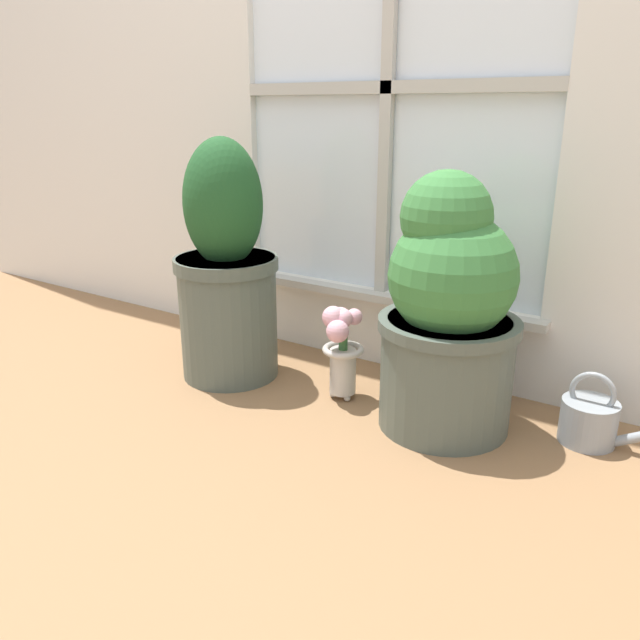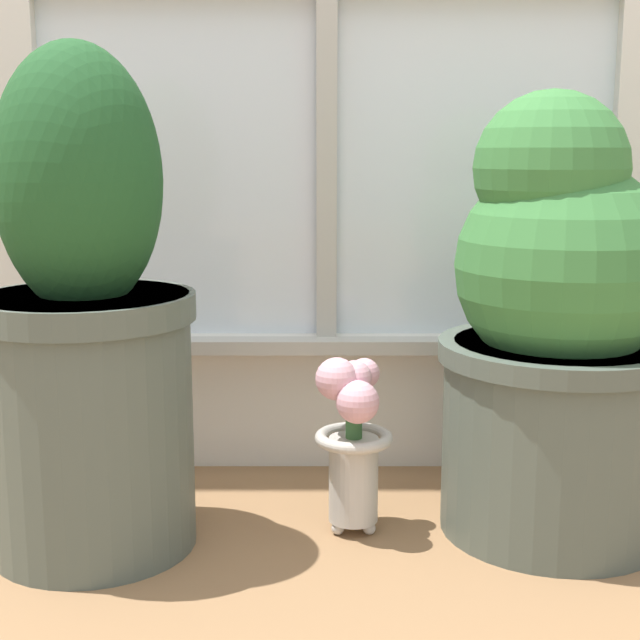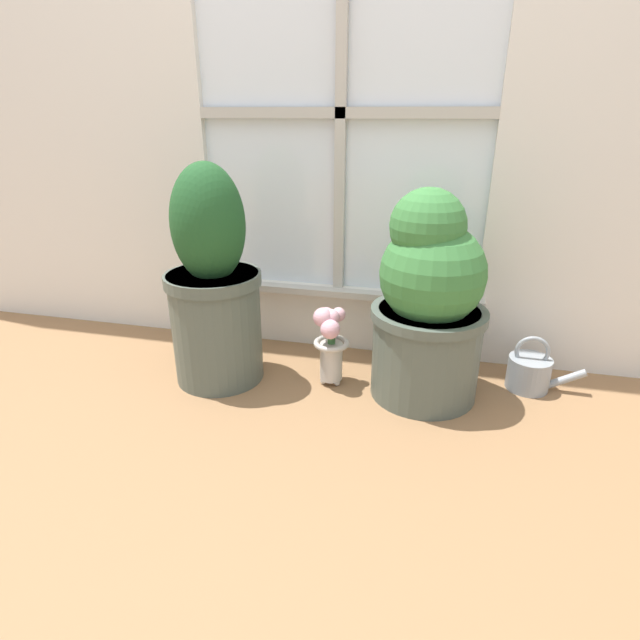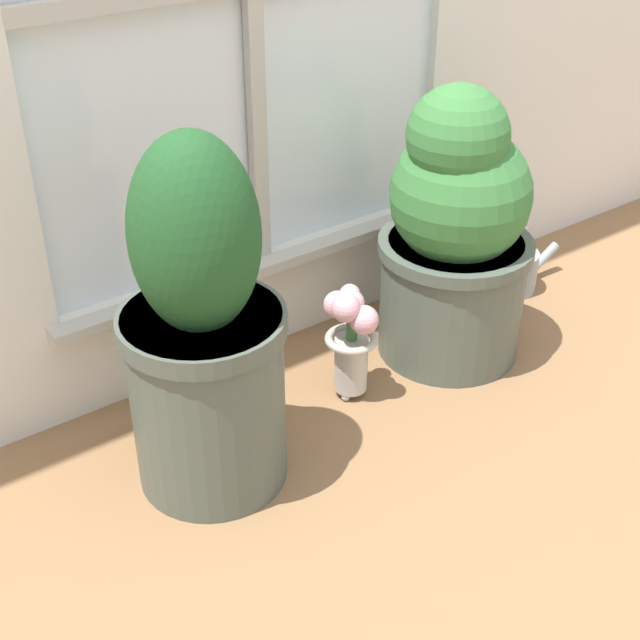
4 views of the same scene
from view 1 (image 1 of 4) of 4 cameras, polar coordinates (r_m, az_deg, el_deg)
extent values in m
plane|color=olive|center=(1.62, -5.29, -10.92)|extent=(10.00, 10.00, 0.00)
cube|color=silver|center=(2.05, 5.68, -0.51)|extent=(1.01, 0.05, 0.25)
cube|color=white|center=(1.95, 6.60, 20.37)|extent=(1.01, 0.02, 1.22)
cube|color=#BCB7AD|center=(1.92, 6.20, 20.41)|extent=(0.04, 0.02, 1.22)
cube|color=#BCB7AD|center=(1.92, 6.20, 20.41)|extent=(1.01, 0.02, 0.04)
cube|color=#BCB7AD|center=(1.98, 5.17, 2.17)|extent=(1.07, 0.06, 0.02)
cylinder|color=#4C564C|center=(1.94, -8.35, 0.27)|extent=(0.30, 0.30, 0.38)
cylinder|color=#4C564C|center=(1.89, -8.59, 5.16)|extent=(0.31, 0.31, 0.04)
cylinder|color=#38281E|center=(1.89, -8.61, 5.57)|extent=(0.27, 0.27, 0.01)
ellipsoid|color=#1E4C23|center=(1.86, -8.86, 10.50)|extent=(0.23, 0.23, 0.38)
ellipsoid|color=#1E4C23|center=(1.95, -7.50, 8.77)|extent=(0.13, 0.06, 0.16)
cylinder|color=#4C564C|center=(1.65, 11.41, -4.76)|extent=(0.34, 0.34, 0.30)
cylinder|color=#4C564C|center=(1.61, 11.72, -0.39)|extent=(0.36, 0.36, 0.03)
cylinder|color=#38281E|center=(1.60, 11.74, -0.06)|extent=(0.31, 0.31, 0.01)
sphere|color=#387538|center=(1.57, 12.02, 3.98)|extent=(0.32, 0.32, 0.32)
sphere|color=#387538|center=(1.55, 11.47, 9.26)|extent=(0.22, 0.22, 0.22)
ellipsoid|color=#387538|center=(1.62, 14.97, 3.63)|extent=(0.15, 0.13, 0.25)
sphere|color=#BCB7AD|center=(1.85, 2.52, -6.48)|extent=(0.02, 0.02, 0.02)
sphere|color=#BCB7AD|center=(1.83, 1.20, -6.77)|extent=(0.02, 0.02, 0.02)
sphere|color=#BCB7AD|center=(1.81, 2.50, -7.13)|extent=(0.02, 0.02, 0.02)
cylinder|color=#BCB7AD|center=(1.80, 2.10, -4.67)|extent=(0.08, 0.08, 0.13)
torus|color=#BCB7AD|center=(1.77, 2.13, -2.71)|extent=(0.12, 0.12, 0.02)
cylinder|color=#386633|center=(1.76, 2.14, -1.62)|extent=(0.03, 0.03, 0.07)
sphere|color=#DB9EAD|center=(1.74, 2.16, 0.14)|extent=(0.05, 0.05, 0.05)
sphere|color=#DB9EAD|center=(1.76, 3.14, 0.30)|extent=(0.05, 0.05, 0.05)
sphere|color=#DB9EAD|center=(1.77, 1.90, 0.22)|extent=(0.06, 0.06, 0.06)
sphere|color=#DB9EAD|center=(1.74, 1.23, 0.25)|extent=(0.06, 0.06, 0.06)
sphere|color=#DB9EAD|center=(1.72, 1.62, -1.04)|extent=(0.06, 0.06, 0.06)
cylinder|color=gray|center=(1.72, 23.32, -8.54)|extent=(0.14, 0.14, 0.11)
cylinder|color=gray|center=(1.71, 27.21, -9.47)|extent=(0.12, 0.02, 0.08)
torus|color=gray|center=(1.68, 23.67, -6.12)|extent=(0.11, 0.01, 0.11)
camera|label=2|loc=(0.94, -47.14, -1.06)|focal=50.00mm
camera|label=3|loc=(0.54, -65.19, 14.57)|focal=28.00mm
camera|label=4|loc=(1.92, -57.76, 23.73)|focal=50.00mm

